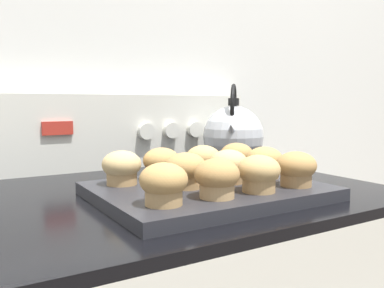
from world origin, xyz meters
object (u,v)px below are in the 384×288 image
(muffin_pan, at_px, (208,191))
(muffin_r1_c2, at_px, (229,166))
(muffin_r0_c0, at_px, (164,184))
(muffin_r2_c0, at_px, (122,167))
(muffin_r0_c1, at_px, (217,178))
(muffin_r1_c1, at_px, (186,170))
(muffin_r2_c3, at_px, (237,157))
(tea_kettle, at_px, (233,135))
(muffin_r1_c3, at_px, (265,162))
(muffin_r0_c2, at_px, (259,173))
(muffin_r0_c3, at_px, (296,169))
(muffin_r2_c2, at_px, (203,160))
(muffin_r2_c1, at_px, (161,163))

(muffin_pan, bearing_deg, muffin_r1_c2, -3.32)
(muffin_r0_c0, distance_m, muffin_r2_c0, 0.17)
(muffin_r0_c1, xyz_separation_m, muffin_r1_c1, (-0.00, 0.09, 0.00))
(muffin_r2_c3, bearing_deg, tea_kettle, 55.10)
(muffin_r1_c3, relative_size, muffin_r2_c0, 1.00)
(muffin_r0_c2, xyz_separation_m, muffin_r1_c1, (-0.09, 0.09, 0.00))
(muffin_r1_c1, height_order, muffin_r2_c3, same)
(muffin_r0_c0, relative_size, muffin_r0_c3, 1.00)
(muffin_r0_c0, bearing_deg, muffin_r2_c2, 43.83)
(muffin_r0_c1, bearing_deg, muffin_r1_c2, 45.14)
(muffin_r0_c0, distance_m, muffin_r2_c1, 0.20)
(muffin_r0_c0, distance_m, tea_kettle, 0.53)
(muffin_r0_c2, distance_m, tea_kettle, 0.42)
(muffin_r1_c1, relative_size, muffin_r2_c3, 1.00)
(muffin_r2_c2, bearing_deg, muffin_r2_c0, -179.84)
(muffin_r0_c1, bearing_deg, muffin_r0_c3, 0.33)
(muffin_pan, relative_size, muffin_r1_c1, 5.52)
(muffin_r0_c2, bearing_deg, muffin_r0_c0, 178.47)
(muffin_r0_c0, relative_size, muffin_r2_c1, 1.00)
(muffin_r0_c1, height_order, muffin_r1_c3, same)
(muffin_r0_c3, bearing_deg, muffin_r2_c3, 88.57)
(muffin_r2_c1, xyz_separation_m, tea_kettle, (0.31, 0.18, 0.03))
(muffin_r0_c0, xyz_separation_m, muffin_r2_c0, (0.00, 0.17, 0.00))
(muffin_r2_c3, relative_size, tea_kettle, 0.32)
(muffin_r0_c0, distance_m, muffin_r2_c3, 0.32)
(muffin_r0_c0, height_order, muffin_r1_c1, same)
(muffin_pan, distance_m, muffin_r1_c1, 0.06)
(muffin_pan, height_order, muffin_r2_c3, muffin_r2_c3)
(muffin_r1_c1, distance_m, muffin_r2_c3, 0.20)
(muffin_r2_c0, bearing_deg, muffin_r0_c2, -45.61)
(muffin_r0_c0, distance_m, muffin_r2_c2, 0.25)
(tea_kettle, bearing_deg, muffin_r2_c3, -124.90)
(muffin_r1_c1, height_order, muffin_r1_c3, same)
(muffin_r2_c1, bearing_deg, muffin_r1_c2, -45.79)
(muffin_r1_c1, distance_m, muffin_r1_c3, 0.18)
(muffin_r0_c0, height_order, muffin_r0_c1, same)
(muffin_r0_c2, height_order, muffin_r2_c0, same)
(muffin_r0_c0, distance_m, muffin_r1_c1, 0.12)
(muffin_r1_c3, bearing_deg, muffin_r1_c1, -179.61)
(muffin_r2_c1, height_order, muffin_r2_c2, same)
(muffin_r1_c3, relative_size, tea_kettle, 0.32)
(muffin_r0_c2, height_order, muffin_r1_c2, same)
(muffin_r0_c1, relative_size, muffin_r1_c1, 1.00)
(muffin_pan, bearing_deg, muffin_r0_c2, -64.97)
(muffin_r1_c1, distance_m, muffin_r2_c2, 0.13)
(muffin_pan, relative_size, muffin_r0_c3, 5.52)
(muffin_r0_c2, height_order, muffin_r2_c3, same)
(muffin_r0_c0, bearing_deg, muffin_r0_c1, -2.03)
(muffin_r0_c0, relative_size, tea_kettle, 0.32)
(muffin_r2_c3, height_order, tea_kettle, tea_kettle)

